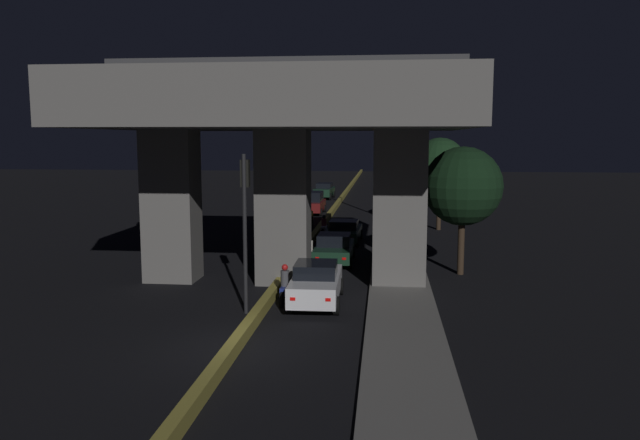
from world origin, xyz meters
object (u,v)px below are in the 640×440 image
pedestrian_on_sidewalk (406,264)px  car_white_lead (316,283)px  car_dark_green_second (334,248)px  car_dark_red_second_oncoming (313,203)px  motorcycle_blue_filtering_near (285,287)px  car_dark_green_third (344,231)px  motorcycle_white_filtering_far (324,227)px  car_taxi_yellow_lead_oncoming (296,217)px  motorcycle_red_filtering_mid (309,253)px  traffic_light_left_of_median (245,206)px  car_dark_green_third_oncoming (324,191)px  street_lamp (375,155)px

pedestrian_on_sidewalk → car_white_lead: bearing=-136.9°
car_white_lead → pedestrian_on_sidewalk: pedestrian_on_sidewalk is taller
car_dark_green_second → car_dark_red_second_oncoming: (-3.35, 19.86, 0.21)m
car_white_lead → motorcycle_blue_filtering_near: bearing=92.3°
car_dark_green_third → car_dark_green_second: bearing=-178.8°
car_dark_red_second_oncoming → motorcycle_blue_filtering_near: bearing=5.1°
car_dark_green_second → motorcycle_white_filtering_far: size_ratio=2.24×
car_dark_green_third → pedestrian_on_sidewalk: pedestrian_on_sidewalk is taller
car_taxi_yellow_lead_oncoming → motorcycle_red_filtering_mid: motorcycle_red_filtering_mid is taller
car_white_lead → car_dark_green_second: (0.05, 7.81, -0.08)m
car_dark_green_second → motorcycle_blue_filtering_near: motorcycle_blue_filtering_near is taller
traffic_light_left_of_median → car_dark_green_third: (2.46, 15.24, -3.13)m
traffic_light_left_of_median → car_white_lead: bearing=31.2°
car_dark_green_second → car_dark_red_second_oncoming: 20.14m
car_taxi_yellow_lead_oncoming → car_dark_red_second_oncoming: (0.26, 8.22, 0.18)m
car_white_lead → car_dark_green_second: car_white_lead is taller
car_white_lead → car_taxi_yellow_lead_oncoming: size_ratio=0.93×
car_dark_green_third → pedestrian_on_sidewalk: bearing=-160.7°
traffic_light_left_of_median → car_taxi_yellow_lead_oncoming: 21.12m
car_dark_green_third → car_dark_green_third_oncoming: bearing=10.0°
car_dark_green_third → motorcycle_blue_filtering_near: 13.96m
car_dark_green_third_oncoming → motorcycle_red_filtering_mid: car_dark_green_third_oncoming is taller
car_taxi_yellow_lead_oncoming → motorcycle_red_filtering_mid: size_ratio=2.57×
car_white_lead → car_dark_red_second_oncoming: (-3.30, 27.67, 0.13)m
car_dark_green_second → car_dark_green_third_oncoming: (-3.69, 32.95, 0.11)m
street_lamp → car_white_lead: street_lamp is taller
car_dark_green_third_oncoming → motorcycle_blue_filtering_near: bearing=6.1°
motorcycle_red_filtering_mid → car_dark_green_second: bearing=-54.4°
car_white_lead → motorcycle_red_filtering_mid: 7.15m
street_lamp → motorcycle_white_filtering_far: (-3.02, -10.51, -4.23)m
traffic_light_left_of_median → car_dark_green_third_oncoming: traffic_light_left_of_median is taller
car_white_lead → street_lamp: bearing=-4.9°
motorcycle_blue_filtering_near → motorcycle_red_filtering_mid: motorcycle_blue_filtering_near is taller
car_taxi_yellow_lead_oncoming → car_dark_green_third_oncoming: 21.31m
motorcycle_white_filtering_far → pedestrian_on_sidewalk: size_ratio=1.19×
traffic_light_left_of_median → car_dark_green_third_oncoming: size_ratio=1.27×
car_taxi_yellow_lead_oncoming → motorcycle_red_filtering_mid: bearing=12.3°
street_lamp → car_dark_green_third: street_lamp is taller
car_taxi_yellow_lead_oncoming → motorcycle_blue_filtering_near: 19.67m
car_dark_green_third_oncoming → car_taxi_yellow_lead_oncoming: bearing=2.9°
traffic_light_left_of_median → car_dark_green_third: 15.75m
car_taxi_yellow_lead_oncoming → car_dark_green_second: bearing=18.3°
car_taxi_yellow_lead_oncoming → street_lamp: bearing=144.1°
car_dark_green_third_oncoming → motorcycle_white_filtering_far: 24.87m
car_dark_green_second → motorcycle_white_filtering_far: car_dark_green_second is taller
street_lamp → traffic_light_left_of_median: bearing=-98.3°
traffic_light_left_of_median → pedestrian_on_sidewalk: 7.92m
car_dark_red_second_oncoming → motorcycle_white_filtering_far: (2.03, -11.67, -0.34)m
motorcycle_red_filtering_mid → pedestrian_on_sidewalk: pedestrian_on_sidewalk is taller
car_dark_red_second_oncoming → motorcycle_white_filtering_far: bearing=10.6°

